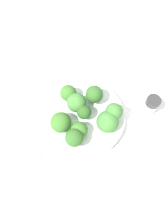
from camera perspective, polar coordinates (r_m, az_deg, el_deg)
ground_plane at (r=0.64m, az=0.00°, el=-2.12°), size 3.00×3.00×0.00m
bowl at (r=0.63m, az=0.00°, el=-1.62°), size 0.23×0.23×0.03m
broccoli_floret_0 at (r=0.58m, az=-6.08°, el=-2.72°), size 0.06×0.06×0.06m
broccoli_floret_1 at (r=0.57m, az=-1.31°, el=-4.75°), size 0.05×0.05×0.05m
broccoli_floret_2 at (r=0.59m, az=-1.97°, el=2.44°), size 0.05×0.05×0.06m
broccoli_floret_3 at (r=0.58m, az=0.21°, el=-0.48°), size 0.04×0.04×0.05m
broccoli_floret_4 at (r=0.60m, az=2.68°, el=4.58°), size 0.05×0.05×0.06m
broccoli_floret_5 at (r=0.55m, az=-2.55°, el=-6.76°), size 0.05×0.05×0.06m
broccoli_floret_6 at (r=0.58m, az=7.79°, el=0.12°), size 0.05×0.05×0.06m
broccoli_floret_7 at (r=0.58m, az=6.16°, el=-2.55°), size 0.06×0.06×0.06m
broccoli_floret_8 at (r=0.61m, az=-4.12°, el=4.92°), size 0.05×0.05×0.05m
pepper_shaker at (r=0.64m, az=16.88°, el=1.56°), size 0.04×0.04×0.08m
almond_crumb_0 at (r=0.70m, az=6.07°, el=8.90°), size 0.01×0.01×0.01m
almond_crumb_1 at (r=0.63m, az=-9.82°, el=-9.08°), size 0.01×0.01×0.01m
almond_crumb_2 at (r=0.62m, az=11.79°, el=-13.05°), size 0.01×0.01×0.01m
almond_crumb_3 at (r=0.62m, az=-11.15°, el=-11.65°), size 0.01×0.01×0.01m
almond_crumb_4 at (r=0.66m, az=14.33°, el=-2.14°), size 0.00×0.01×0.01m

